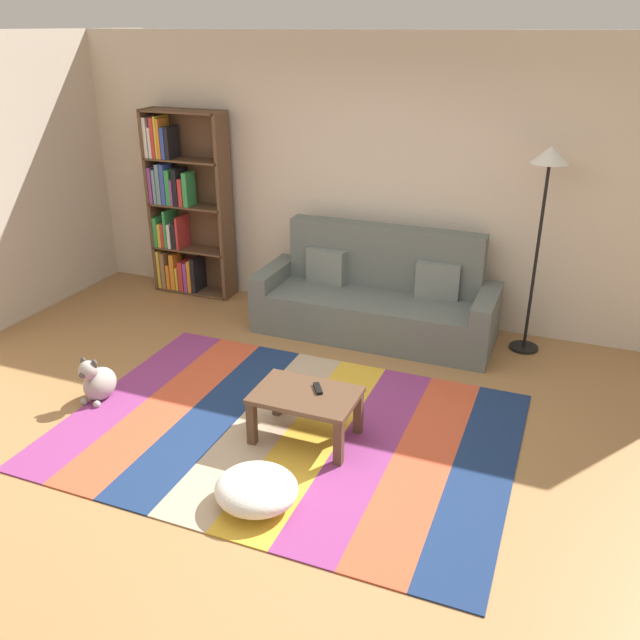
# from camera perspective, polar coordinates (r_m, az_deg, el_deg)

# --- Properties ---
(ground_plane) EXTENTS (14.00, 14.00, 0.00)m
(ground_plane) POSITION_cam_1_polar(r_m,az_deg,el_deg) (4.85, -3.14, -10.35)
(ground_plane) COLOR #9E7042
(back_wall) EXTENTS (6.80, 0.10, 2.70)m
(back_wall) POSITION_cam_1_polar(r_m,az_deg,el_deg) (6.55, 6.12, 11.71)
(back_wall) COLOR beige
(back_wall) RESTS_ON ground_plane
(rug) EXTENTS (3.25, 2.34, 0.01)m
(rug) POSITION_cam_1_polar(r_m,az_deg,el_deg) (4.95, -2.84, -9.45)
(rug) COLOR #843370
(rug) RESTS_ON ground_plane
(couch) EXTENTS (2.26, 0.80, 1.00)m
(couch) POSITION_cam_1_polar(r_m,az_deg,el_deg) (6.35, 4.87, 1.76)
(couch) COLOR #59605B
(couch) RESTS_ON ground_plane
(bookshelf) EXTENTS (0.90, 0.28, 1.96)m
(bookshelf) POSITION_cam_1_polar(r_m,az_deg,el_deg) (7.35, -11.84, 9.27)
(bookshelf) COLOR brown
(bookshelf) RESTS_ON ground_plane
(coffee_table) EXTENTS (0.73, 0.49, 0.37)m
(coffee_table) POSITION_cam_1_polar(r_m,az_deg,el_deg) (4.70, -1.24, -7.02)
(coffee_table) COLOR #513826
(coffee_table) RESTS_ON rug
(pouf) EXTENTS (0.52, 0.50, 0.22)m
(pouf) POSITION_cam_1_polar(r_m,az_deg,el_deg) (4.23, -5.49, -14.28)
(pouf) COLOR white
(pouf) RESTS_ON rug
(dog) EXTENTS (0.22, 0.35, 0.40)m
(dog) POSITION_cam_1_polar(r_m,az_deg,el_deg) (5.54, -18.58, -5.05)
(dog) COLOR #9E998E
(dog) RESTS_ON ground_plane
(standing_lamp) EXTENTS (0.32, 0.32, 1.84)m
(standing_lamp) POSITION_cam_1_polar(r_m,az_deg,el_deg) (5.92, 18.93, 11.08)
(standing_lamp) COLOR black
(standing_lamp) RESTS_ON ground_plane
(tv_remote) EXTENTS (0.12, 0.15, 0.02)m
(tv_remote) POSITION_cam_1_polar(r_m,az_deg,el_deg) (4.71, -0.18, -5.91)
(tv_remote) COLOR black
(tv_remote) RESTS_ON coffee_table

